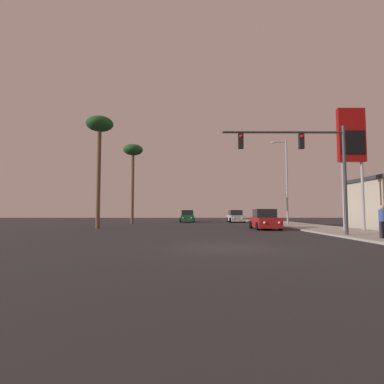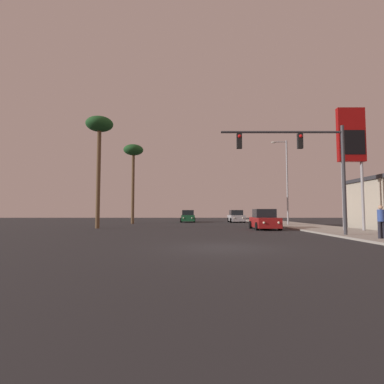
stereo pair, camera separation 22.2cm
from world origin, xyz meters
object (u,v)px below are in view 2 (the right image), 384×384
Objects in this scene: traffic_light_mast at (308,157)px; street_lamp at (286,177)px; car_red at (265,220)px; car_silver at (237,217)px; car_green at (188,217)px; palm_tree_mid at (134,155)px; gas_station_sign at (352,141)px; palm_tree_near at (100,131)px; pedestrian_on_sidewalk at (382,220)px.

street_lamp is at bearing 77.48° from traffic_light_mast.
car_silver is (0.07, 16.38, 0.00)m from car_red.
car_green is at bearing -8.12° from car_silver.
traffic_light_mast is at bearing -52.96° from palm_tree_mid.
car_green is 24.43m from gas_station_sign.
car_red is at bearing -5.80° from palm_tree_near.
car_red is at bearing 97.09° from traffic_light_mast.
palm_tree_near is (-14.36, -14.93, 7.90)m from car_silver.
palm_tree_mid is (-14.10, 18.69, 3.70)m from traffic_light_mast.
palm_tree_mid is 0.97× the size of palm_tree_near.
gas_station_sign is (12.30, -20.28, 5.86)m from car_green.
car_green is at bearing 110.58° from pedestrian_on_sidewalk.
car_red is at bearing -40.94° from palm_tree_mid.
palm_tree_near is at bearing 44.45° from car_silver.
gas_station_sign reaches higher than pedestrian_on_sidewalk.
street_lamp is at bearing 99.41° from gas_station_sign.
car_green is 0.59× the size of traffic_light_mast.
car_green and car_red have the same top height.
palm_tree_mid reaches higher than car_silver.
pedestrian_on_sidewalk reaches higher than car_green.
traffic_light_mast is 23.70m from palm_tree_mid.
car_red is 19.09m from palm_tree_mid.
street_lamp reaches higher than pedestrian_on_sidewalk.
palm_tree_mid is at bearing -39.67° from car_red.
car_green is 11.62m from palm_tree_mid.
gas_station_sign is 8.92m from pedestrian_on_sidewalk.
street_lamp reaches higher than car_red.
car_silver is at bearing -88.98° from car_red.
car_red is 0.48× the size of street_lamp.
gas_station_sign reaches higher than car_green.
traffic_light_mast is at bearing 98.37° from car_red.
pedestrian_on_sidewalk is 0.17× the size of palm_tree_mid.
car_silver is 0.48× the size of street_lamp.
pedestrian_on_sidewalk is 0.17× the size of palm_tree_near.
traffic_light_mast is 17.94m from palm_tree_near.
car_red is 1.00× the size of car_silver.
palm_tree_mid is at bearing 142.35° from gas_station_sign.
car_red is 0.59× the size of traffic_light_mast.
car_silver is at bearing 46.10° from palm_tree_near.
street_lamp is 10.35m from gas_station_sign.
car_red is 16.39m from palm_tree_near.
street_lamp reaches higher than traffic_light_mast.
car_silver is 16.11m from palm_tree_mid.
street_lamp is 0.93× the size of palm_tree_mid.
car_red is at bearing 151.16° from gas_station_sign.
palm_tree_mid is at bearing 128.26° from pedestrian_on_sidewalk.
palm_tree_mid is (-13.27, -4.93, 7.67)m from car_silver.
street_lamp is 0.90× the size of palm_tree_near.
palm_tree_near is at bearing -96.21° from palm_tree_mid.
car_silver is at bearing 106.14° from gas_station_sign.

